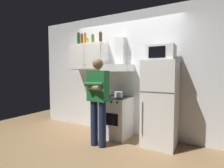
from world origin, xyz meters
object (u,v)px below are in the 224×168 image
object	(u,v)px
bottle_wine_green	(79,39)
cooking_pot	(119,94)
person_standing	(98,98)
bottle_beer_brown	(82,39)
upper_cabinet	(89,57)
bottle_olive_oil	(93,39)
stove_oven	(116,117)
bottle_liquor_amber	(85,39)
refrigerator	(160,103)
microwave	(162,53)
bottle_spice_jar	(87,42)
range_hood	(118,62)
bottle_rum_dark	(101,38)

from	to	relation	value
bottle_wine_green	cooking_pot	bearing A→B (deg)	-11.55
person_standing	bottle_beer_brown	bearing A→B (deg)	142.51
upper_cabinet	bottle_olive_oil	xyz separation A→B (m)	(0.10, 0.03, 0.41)
stove_oven	person_standing	distance (m)	0.77
bottle_wine_green	bottle_liquor_amber	world-z (taller)	bottle_wine_green
upper_cabinet	bottle_wine_green	size ratio (longest dim) A/B	2.91
cooking_pot	bottle_olive_oil	world-z (taller)	bottle_olive_oil
refrigerator	bottle_beer_brown	world-z (taller)	bottle_beer_brown
microwave	cooking_pot	size ratio (longest dim) A/B	1.76
stove_oven	cooking_pot	world-z (taller)	cooking_pot
cooking_pot	bottle_spice_jar	size ratio (longest dim) A/B	2.20
range_hood	refrigerator	size ratio (longest dim) A/B	0.47
range_hood	stove_oven	bearing A→B (deg)	-90.00
person_standing	bottle_spice_jar	bearing A→B (deg)	137.23
bottle_rum_dark	refrigerator	bearing A→B (deg)	-6.39
microwave	bottle_rum_dark	world-z (taller)	bottle_rum_dark
microwave	bottle_liquor_amber	distance (m)	1.91
bottle_rum_dark	bottle_spice_jar	bearing A→B (deg)	-167.80
stove_oven	bottle_olive_oil	bearing A→B (deg)	167.18
range_hood	bottle_rum_dark	size ratio (longest dim) A/B	2.85
refrigerator	cooking_pot	bearing A→B (deg)	-171.68
person_standing	bottle_beer_brown	distance (m)	1.74
upper_cabinet	range_hood	size ratio (longest dim) A/B	1.20
bottle_beer_brown	person_standing	bearing A→B (deg)	-37.49
bottle_liquor_amber	bottle_olive_oil	bearing A→B (deg)	6.26
bottle_wine_green	bottle_liquor_amber	distance (m)	0.20
refrigerator	cooking_pot	world-z (taller)	refrigerator
cooking_pot	person_standing	bearing A→B (deg)	-110.30
bottle_rum_dark	microwave	bearing A→B (deg)	-5.67
bottle_olive_oil	bottle_beer_brown	bearing A→B (deg)	-171.79
cooking_pot	bottle_rum_dark	bearing A→B (deg)	155.39
person_standing	bottle_olive_oil	bearing A→B (deg)	130.24
bottle_olive_oil	bottle_rum_dark	world-z (taller)	bottle_rum_dark
refrigerator	cooking_pot	xyz separation A→B (m)	(-0.82, -0.12, 0.13)
upper_cabinet	stove_oven	xyz separation A→B (m)	(0.80, -0.13, -1.32)
stove_oven	bottle_rum_dark	bearing A→B (deg)	161.51
stove_oven	bottle_wine_green	size ratio (longest dim) A/B	2.83
stove_oven	person_standing	xyz separation A→B (m)	(-0.05, -0.61, 0.47)
microwave	cooking_pot	world-z (taller)	microwave
refrigerator	cooking_pot	distance (m)	0.84
refrigerator	bottle_wine_green	xyz separation A→B (m)	(-2.06, 0.13, 1.40)
stove_oven	upper_cabinet	bearing A→B (deg)	171.10
stove_oven	microwave	xyz separation A→B (m)	(0.95, 0.02, 1.31)
bottle_wine_green	bottle_rum_dark	distance (m)	0.62
bottle_liquor_amber	bottle_beer_brown	size ratio (longest dim) A/B	1.04
cooking_pot	bottle_rum_dark	size ratio (longest dim) A/B	1.03
refrigerator	cooking_pot	size ratio (longest dim) A/B	5.88
range_hood	bottle_liquor_amber	distance (m)	1.08
bottle_spice_jar	cooking_pot	bearing A→B (deg)	-12.71
stove_oven	bottle_olive_oil	size ratio (longest dim) A/B	3.84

